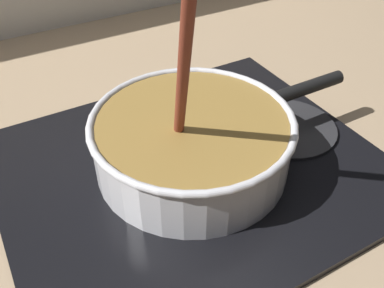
{
  "coord_description": "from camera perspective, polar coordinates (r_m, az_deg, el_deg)",
  "views": [
    {
      "loc": [
        -0.22,
        -0.26,
        0.45
      ],
      "look_at": [
        0.02,
        0.16,
        0.05
      ],
      "focal_mm": 39.78,
      "sensor_mm": 36.0,
      "label": 1
    }
  ],
  "objects": [
    {
      "name": "ground",
      "position": [
        0.58,
        6.7,
        -15.15
      ],
      "size": [
        2.4,
        1.6,
        0.04
      ],
      "primitive_type": "cube",
      "color": "#9E8466"
    },
    {
      "name": "hob_plate",
      "position": [
        0.65,
        0.0,
        -3.23
      ],
      "size": [
        0.56,
        0.48,
        0.01
      ],
      "primitive_type": "cube",
      "color": "black",
      "rests_on": "ground"
    },
    {
      "name": "burner_ring",
      "position": [
        0.65,
        0.0,
        -2.58
      ],
      "size": [
        0.2,
        0.2,
        0.01
      ],
      "primitive_type": "torus",
      "color": "#592D0C",
      "rests_on": "hob_plate"
    },
    {
      "name": "spare_burner",
      "position": [
        0.74,
        12.6,
        2.17
      ],
      "size": [
        0.17,
        0.17,
        0.01
      ],
      "primitive_type": "cylinder",
      "color": "#262628",
      "rests_on": "hob_plate"
    },
    {
      "name": "cooking_pan",
      "position": [
        0.62,
        0.08,
        0.4
      ],
      "size": [
        0.43,
        0.3,
        0.31
      ],
      "color": "silver",
      "rests_on": "hob_plate"
    }
  ]
}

